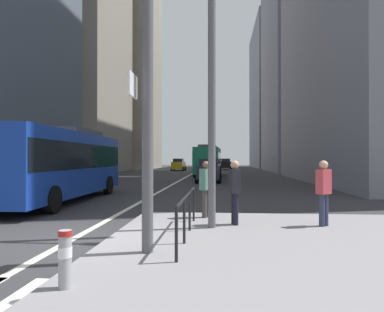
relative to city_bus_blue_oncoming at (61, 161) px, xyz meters
The scene contains 19 objects.
ground_plane 12.85m from the city_bus_blue_oncoming, 73.27° to the left, with size 160.00×160.00×0.00m, color #303033.
median_island 12.84m from the city_bus_blue_oncoming, 43.91° to the right, with size 9.00×10.00×0.15m, color gray.
lane_centre_line 22.56m from the city_bus_blue_oncoming, 80.63° to the left, with size 0.20×80.00×0.01m, color beige.
office_tower_left_mid 39.63m from the city_bus_blue_oncoming, 110.03° to the left, with size 10.49×16.95×36.73m, color gray.
office_tower_left_far 60.76m from the city_bus_blue_oncoming, 102.82° to the left, with size 13.41×18.40×52.60m, color gray.
office_tower_right_mid 48.62m from the city_bus_blue_oncoming, 62.70° to the left, with size 12.26×19.12×40.28m, color slate.
office_tower_right_far 68.08m from the city_bus_blue_oncoming, 71.97° to the left, with size 12.30×23.16×30.40m, color slate.
city_bus_blue_oncoming is the anchor object (origin of this frame).
city_bus_red_receding 25.46m from the city_bus_blue_oncoming, 76.54° to the left, with size 2.92×11.10×3.40m.
car_oncoming_mid 41.89m from the city_bus_blue_oncoming, 89.23° to the left, with size 2.11×4.53×1.94m.
car_receding_near 15.33m from the city_bus_blue_oncoming, 65.65° to the left, with size 2.10×4.45×1.94m.
car_receding_far 48.62m from the city_bus_blue_oncoming, 80.34° to the left, with size 2.15×4.56×1.94m.
traffic_signal_gantry 9.93m from the city_bus_blue_oncoming, 68.94° to the right, with size 6.95×0.65×6.00m.
street_lamp_post 10.10m from the city_bus_blue_oncoming, 42.45° to the right, with size 5.50×0.32×8.00m.
bollard_left 12.18m from the city_bus_blue_oncoming, 65.29° to the right, with size 0.20×0.20×0.81m.
pedestrian_railing 9.97m from the city_bus_blue_oncoming, 49.37° to the right, with size 0.06×4.23×0.98m.
pedestrian_waiting 9.68m from the city_bus_blue_oncoming, 37.83° to the right, with size 0.32×0.43×1.76m.
pedestrian_walking 8.34m from the city_bus_blue_oncoming, 35.14° to the right, with size 0.41×0.45×1.73m.
pedestrian_far 11.66m from the city_bus_blue_oncoming, 30.80° to the right, with size 0.45×0.43×1.76m.
Camera 1 is at (3.56, -8.10, 1.96)m, focal length 33.90 mm.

